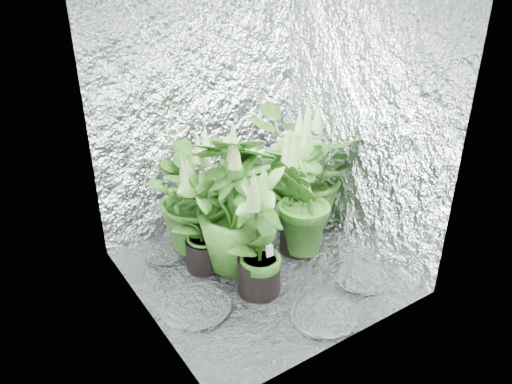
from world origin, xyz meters
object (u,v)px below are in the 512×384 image
at_px(circulation_fan, 277,193).
at_px(plant_c, 299,199).
at_px(plant_b, 202,222).
at_px(plant_f, 259,235).
at_px(plant_e, 305,172).
at_px(plant_d, 237,203).
at_px(plant_a, 199,192).

bearing_deg(circulation_fan, plant_c, -132.78).
relative_size(plant_b, plant_f, 0.88).
relative_size(plant_e, plant_f, 1.22).
relative_size(plant_d, plant_e, 0.93).
xyz_separation_m(plant_b, plant_d, (0.20, -0.12, 0.13)).
distance_m(plant_d, plant_f, 0.31).
distance_m(plant_c, plant_f, 0.54).
height_order(plant_a, plant_e, plant_e).
distance_m(plant_a, plant_f, 0.67).
relative_size(plant_a, circulation_fan, 2.30).
bearing_deg(plant_e, plant_a, 164.18).
height_order(plant_a, plant_c, plant_a).
bearing_deg(plant_d, circulation_fan, 35.04).
xyz_separation_m(plant_a, plant_e, (0.77, -0.22, 0.04)).
height_order(plant_c, plant_f, plant_f).
distance_m(plant_d, plant_e, 0.70).
bearing_deg(plant_a, plant_b, -114.46).
distance_m(plant_a, circulation_fan, 0.82).
height_order(plant_a, plant_d, plant_d).
relative_size(plant_b, plant_e, 0.72).
bearing_deg(plant_a, plant_f, -84.93).
bearing_deg(plant_a, plant_c, -38.17).
bearing_deg(plant_e, plant_b, -178.05).
relative_size(plant_d, plant_f, 1.14).
distance_m(plant_a, plant_e, 0.80).
xyz_separation_m(plant_c, circulation_fan, (0.21, 0.54, -0.25)).
bearing_deg(plant_b, plant_c, -15.43).
bearing_deg(plant_d, plant_c, -8.20).
relative_size(plant_b, circulation_fan, 1.99).
xyz_separation_m(plant_b, circulation_fan, (0.87, 0.36, -0.19)).
relative_size(plant_c, circulation_fan, 2.24).
bearing_deg(plant_b, plant_e, 1.95).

